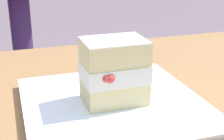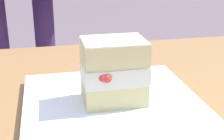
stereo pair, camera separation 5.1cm
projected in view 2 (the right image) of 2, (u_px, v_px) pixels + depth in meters
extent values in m
cube|color=olive|center=(170.00, 114.00, 0.55)|extent=(1.20, 0.76, 0.04)
cube|color=white|center=(112.00, 105.00, 0.53)|extent=(0.26, 0.26, 0.01)
cube|color=white|center=(112.00, 100.00, 0.53)|extent=(0.28, 0.28, 0.00)
cube|color=#EAD18C|center=(114.00, 92.00, 0.51)|extent=(0.09, 0.07, 0.03)
cube|color=white|center=(114.00, 73.00, 0.50)|extent=(0.10, 0.07, 0.03)
sphere|color=red|center=(97.00, 68.00, 0.53)|extent=(0.01, 0.01, 0.01)
sphere|color=red|center=(107.00, 78.00, 0.47)|extent=(0.01, 0.01, 0.01)
sphere|color=red|center=(102.00, 78.00, 0.46)|extent=(0.01, 0.01, 0.01)
sphere|color=red|center=(92.00, 66.00, 0.53)|extent=(0.02, 0.02, 0.02)
cube|color=#EAD18C|center=(114.00, 53.00, 0.49)|extent=(0.09, 0.07, 0.03)
cube|color=white|center=(114.00, 41.00, 0.48)|extent=(0.09, 0.07, 0.00)
cylinder|color=#452855|center=(6.00, 102.00, 1.31)|extent=(0.08, 0.08, 0.84)
cylinder|color=#452855|center=(49.00, 94.00, 1.37)|extent=(0.08, 0.08, 0.84)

